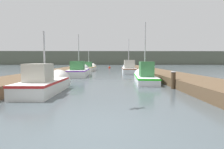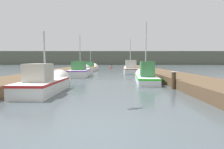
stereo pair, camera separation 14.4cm
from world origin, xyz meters
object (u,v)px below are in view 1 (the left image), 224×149
fishing_boat_4 (89,68)px  fishing_boat_2 (79,71)px  mooring_piling_1 (44,75)px  channel_buoy (109,68)px  fishing_boat_1 (144,76)px  fishing_boat_3 (128,69)px  fishing_boat_0 (46,83)px  mooring_piling_0 (173,80)px

fishing_boat_4 → fishing_boat_2: bearing=-87.3°
mooring_piling_1 → channel_buoy: mooring_piling_1 is taller
fishing_boat_1 → fishing_boat_3: (-0.17, 9.44, 0.11)m
fishing_boat_2 → channel_buoy: bearing=78.0°
fishing_boat_2 → mooring_piling_1: 6.61m
mooring_piling_1 → channel_buoy: (4.51, 24.32, -0.46)m
fishing_boat_0 → channel_buoy: bearing=84.8°
fishing_boat_4 → fishing_boat_1: bearing=-65.2°
fishing_boat_0 → fishing_boat_3: fishing_boat_3 is taller
fishing_boat_3 → fishing_boat_2: bearing=-141.6°
fishing_boat_2 → mooring_piling_1: size_ratio=4.78×
fishing_boat_0 → fishing_boat_4: fishing_boat_4 is taller
fishing_boat_1 → mooring_piling_1: 7.22m
mooring_piling_0 → channel_buoy: mooring_piling_0 is taller
fishing_boat_2 → fishing_boat_4: 8.96m
fishing_boat_2 → fishing_boat_4: (0.01, 8.96, -0.03)m
fishing_boat_1 → fishing_boat_0: bearing=-138.3°
fishing_boat_4 → channel_buoy: bearing=72.9°
fishing_boat_4 → channel_buoy: 9.44m
fishing_boat_3 → fishing_boat_1: bearing=-86.3°
fishing_boat_2 → channel_buoy: 18.13m
fishing_boat_1 → fishing_boat_4: 15.47m
mooring_piling_0 → channel_buoy: 26.92m
fishing_boat_2 → fishing_boat_3: (5.66, 4.07, 0.07)m
fishing_boat_4 → mooring_piling_0: (6.75, -17.81, 0.05)m
channel_buoy → mooring_piling_0: bearing=-82.4°
fishing_boat_3 → mooring_piling_0: (1.10, -12.92, -0.05)m
fishing_boat_2 → channel_buoy: (3.21, 17.84, -0.34)m
mooring_piling_1 → fishing_boat_0: bearing=-68.5°
fishing_boat_1 → mooring_piling_0: (0.93, -3.47, 0.07)m
fishing_boat_3 → mooring_piling_0: size_ratio=6.55×
fishing_boat_2 → fishing_boat_4: fishing_boat_2 is taller
fishing_boat_3 → fishing_boat_4: (-5.65, 4.89, -0.10)m
fishing_boat_1 → fishing_boat_3: fishing_boat_1 is taller
fishing_boat_1 → mooring_piling_1: bearing=-166.1°
mooring_piling_1 → fishing_boat_4: bearing=85.1°
fishing_boat_4 → mooring_piling_1: 15.50m
fishing_boat_1 → mooring_piling_1: (-7.13, -1.11, 0.17)m
fishing_boat_3 → channel_buoy: fishing_boat_3 is taller
mooring_piling_0 → fishing_boat_4: bearing=110.8°
mooring_piling_0 → mooring_piling_1: (-8.06, 2.36, 0.10)m
fishing_boat_3 → channel_buoy: 13.99m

